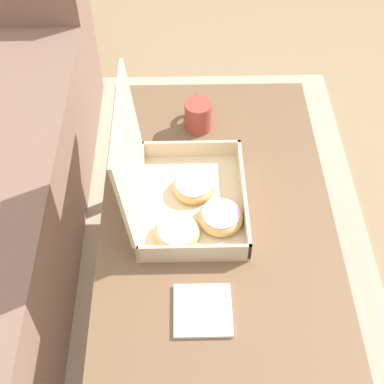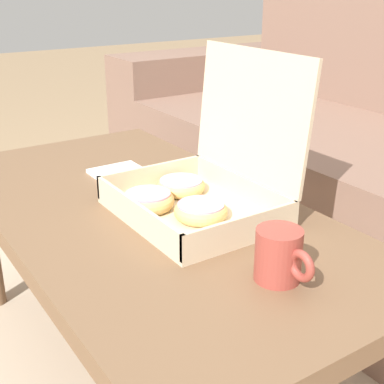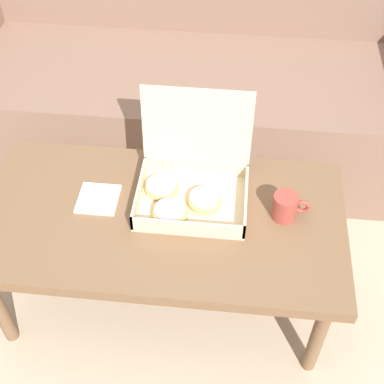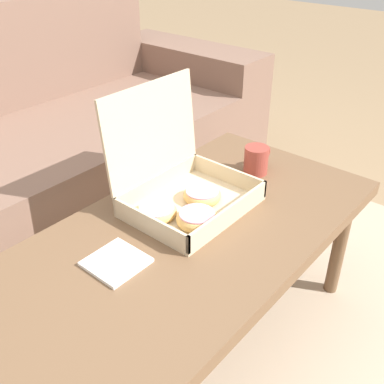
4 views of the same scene
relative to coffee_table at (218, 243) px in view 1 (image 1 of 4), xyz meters
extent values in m
plane|color=#937756|center=(0.00, 0.07, -0.39)|extent=(12.00, 12.00, 0.00)
cube|color=tan|center=(0.00, 0.37, -0.39)|extent=(2.28, 1.80, 0.01)
cube|color=brown|center=(0.00, 0.00, 0.02)|extent=(1.11, 0.57, 0.04)
cylinder|color=brown|center=(0.50, -0.22, -0.19)|extent=(0.04, 0.04, 0.40)
cylinder|color=brown|center=(0.50, 0.22, -0.19)|extent=(0.04, 0.04, 0.40)
cube|color=beige|center=(0.09, 0.06, 0.05)|extent=(0.33, 0.26, 0.01)
cube|color=beige|center=(0.09, -0.07, 0.08)|extent=(0.33, 0.01, 0.05)
cube|color=beige|center=(0.09, 0.19, 0.08)|extent=(0.33, 0.01, 0.05)
cube|color=beige|center=(-0.08, 0.06, 0.08)|extent=(0.01, 0.26, 0.05)
cube|color=beige|center=(0.25, 0.06, 0.08)|extent=(0.01, 0.26, 0.05)
cube|color=beige|center=(0.09, 0.20, 0.23)|extent=(0.33, 0.03, 0.26)
torus|color=#E0B266|center=(-0.01, 0.10, 0.07)|extent=(0.11, 0.11, 0.03)
cylinder|color=pink|center=(-0.01, 0.10, 0.07)|extent=(0.09, 0.09, 0.01)
torus|color=#E0B266|center=(0.12, 0.06, 0.07)|extent=(0.10, 0.10, 0.03)
cylinder|color=pink|center=(0.12, 0.06, 0.08)|extent=(0.09, 0.09, 0.01)
torus|color=#E0B266|center=(0.03, -0.01, 0.07)|extent=(0.11, 0.11, 0.03)
cylinder|color=pink|center=(0.03, -0.01, 0.08)|extent=(0.09, 0.09, 0.02)
cylinder|color=#993D33|center=(0.37, 0.04, 0.09)|extent=(0.07, 0.07, 0.09)
torus|color=#993D33|center=(0.42, 0.04, 0.09)|extent=(0.05, 0.01, 0.05)
cube|color=white|center=(-0.20, 0.04, 0.05)|extent=(0.12, 0.12, 0.01)
camera|label=1|loc=(-0.74, 0.08, 1.08)|focal=50.00mm
camera|label=2|loc=(0.91, -0.48, 0.49)|focal=50.00mm
camera|label=3|loc=(0.20, -1.03, 1.28)|focal=50.00mm
camera|label=4|loc=(-0.70, -0.60, 0.73)|focal=42.00mm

